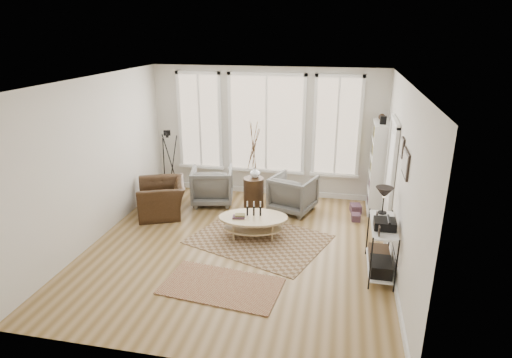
% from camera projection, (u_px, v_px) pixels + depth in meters
% --- Properties ---
extents(room, '(5.50, 5.54, 2.90)m').
position_uv_depth(room, '(238.00, 171.00, 7.09)').
color(room, '#9D7E50').
rests_on(room, ground).
extents(bay_window, '(4.14, 0.12, 2.24)m').
position_uv_depth(bay_window, '(266.00, 126.00, 9.51)').
color(bay_window, '#D4AF85').
rests_on(bay_window, ground).
extents(door, '(0.09, 1.06, 2.22)m').
position_uv_depth(door, '(390.00, 177.00, 7.74)').
color(door, silver).
rests_on(door, ground).
extents(bookcase, '(0.31, 0.85, 2.06)m').
position_uv_depth(bookcase, '(378.00, 167.00, 8.82)').
color(bookcase, white).
rests_on(bookcase, ground).
extents(low_shelf, '(0.38, 1.08, 1.30)m').
position_uv_depth(low_shelf, '(381.00, 243.00, 6.65)').
color(low_shelf, white).
rests_on(low_shelf, ground).
extents(wall_art, '(0.04, 0.88, 0.44)m').
position_uv_depth(wall_art, '(405.00, 159.00, 6.18)').
color(wall_art, black).
rests_on(wall_art, ground).
extents(rug_main, '(2.75, 2.40, 0.01)m').
position_uv_depth(rug_main, '(259.00, 239.00, 7.85)').
color(rug_main, brown).
rests_on(rug_main, ground).
extents(rug_runner, '(1.85, 1.16, 0.01)m').
position_uv_depth(rug_runner, '(221.00, 286.00, 6.41)').
color(rug_runner, brown).
rests_on(rug_runner, ground).
extents(coffee_table, '(1.38, 1.00, 0.58)m').
position_uv_depth(coffee_table, '(253.00, 221.00, 7.87)').
color(coffee_table, tan).
rests_on(coffee_table, ground).
extents(armchair_left, '(1.05, 1.07, 0.81)m').
position_uv_depth(armchair_left, '(212.00, 185.00, 9.37)').
color(armchair_left, slate).
rests_on(armchair_left, ground).
extents(armchair_right, '(1.06, 1.08, 0.78)m').
position_uv_depth(armchair_right, '(293.00, 193.00, 8.98)').
color(armchair_right, slate).
rests_on(armchair_right, ground).
extents(side_table, '(0.43, 0.43, 1.82)m').
position_uv_depth(side_table, '(254.00, 168.00, 9.01)').
color(side_table, '#342113').
rests_on(side_table, ground).
extents(vase, '(0.25, 0.25, 0.23)m').
position_uv_depth(vase, '(255.00, 172.00, 9.11)').
color(vase, silver).
rests_on(vase, side_table).
extents(accent_chair, '(1.35, 1.28, 0.70)m').
position_uv_depth(accent_chair, '(162.00, 198.00, 8.83)').
color(accent_chair, '#342113').
rests_on(accent_chair, ground).
extents(tripod_camera, '(0.53, 0.53, 1.52)m').
position_uv_depth(tripod_camera, '(169.00, 166.00, 9.77)').
color(tripod_camera, black).
rests_on(tripod_camera, ground).
extents(book_stack_near, '(0.25, 0.30, 0.17)m').
position_uv_depth(book_stack_near, '(356.00, 208.00, 8.98)').
color(book_stack_near, maroon).
rests_on(book_stack_near, ground).
extents(book_stack_far, '(0.19, 0.23, 0.14)m').
position_uv_depth(book_stack_far, '(356.00, 217.00, 8.60)').
color(book_stack_far, maroon).
rests_on(book_stack_far, ground).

